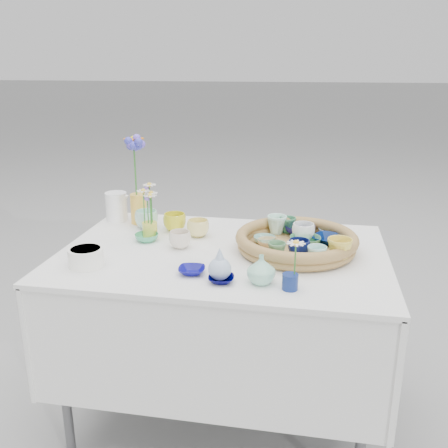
% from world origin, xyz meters
% --- Properties ---
extents(ground, '(80.00, 80.00, 0.00)m').
position_xyz_m(ground, '(0.00, 0.00, 0.00)').
color(ground, gray).
extents(display_table, '(1.26, 0.86, 0.77)m').
position_xyz_m(display_table, '(0.00, 0.00, 0.00)').
color(display_table, white).
rests_on(display_table, ground).
extents(wicker_tray, '(0.47, 0.47, 0.08)m').
position_xyz_m(wicker_tray, '(0.28, 0.05, 0.80)').
color(wicker_tray, brown).
rests_on(wicker_tray, display_table).
extents(tray_ceramic_0, '(0.16, 0.16, 0.04)m').
position_xyz_m(tray_ceramic_0, '(0.29, 0.20, 0.80)').
color(tray_ceramic_0, '#0D0D44').
rests_on(tray_ceramic_0, wicker_tray).
extents(tray_ceramic_1, '(0.16, 0.16, 0.03)m').
position_xyz_m(tray_ceramic_1, '(0.41, 0.12, 0.80)').
color(tray_ceramic_1, '#001143').
rests_on(tray_ceramic_1, wicker_tray).
extents(tray_ceramic_2, '(0.11, 0.11, 0.08)m').
position_xyz_m(tray_ceramic_2, '(0.44, -0.06, 0.82)').
color(tray_ceramic_2, gold).
rests_on(tray_ceramic_2, wicker_tray).
extents(tray_ceramic_3, '(0.13, 0.13, 0.04)m').
position_xyz_m(tray_ceramic_3, '(0.31, 0.07, 0.80)').
color(tray_ceramic_3, '#4B9462').
rests_on(tray_ceramic_3, wicker_tray).
extents(tray_ceramic_4, '(0.08, 0.08, 0.06)m').
position_xyz_m(tray_ceramic_4, '(0.21, -0.08, 0.81)').
color(tray_ceramic_4, '#57885B').
rests_on(tray_ceramic_4, wicker_tray).
extents(tray_ceramic_5, '(0.09, 0.09, 0.03)m').
position_xyz_m(tray_ceramic_5, '(0.15, 0.07, 0.80)').
color(tray_ceramic_5, '#83BAAA').
rests_on(tray_ceramic_5, wicker_tray).
extents(tray_ceramic_6, '(0.09, 0.09, 0.08)m').
position_xyz_m(tray_ceramic_6, '(0.19, 0.20, 0.82)').
color(tray_ceramic_6, '#C2F7E2').
rests_on(tray_ceramic_6, wicker_tray).
extents(tray_ceramic_7, '(0.12, 0.12, 0.07)m').
position_xyz_m(tray_ceramic_7, '(0.30, 0.13, 0.82)').
color(tray_ceramic_7, white).
rests_on(tray_ceramic_7, wicker_tray).
extents(tray_ceramic_8, '(0.10, 0.10, 0.03)m').
position_xyz_m(tray_ceramic_8, '(0.40, 0.23, 0.80)').
color(tray_ceramic_8, '#A3D7FF').
rests_on(tray_ceramic_8, wicker_tray).
extents(tray_ceramic_9, '(0.11, 0.11, 0.06)m').
position_xyz_m(tray_ceramic_9, '(0.29, -0.05, 0.82)').
color(tray_ceramic_9, '#0F1853').
rests_on(tray_ceramic_9, wicker_tray).
extents(tray_ceramic_10, '(0.11, 0.11, 0.03)m').
position_xyz_m(tray_ceramic_10, '(0.17, 0.04, 0.80)').
color(tray_ceramic_10, tan).
rests_on(tray_ceramic_10, wicker_tray).
extents(tray_ceramic_11, '(0.07, 0.07, 0.06)m').
position_xyz_m(tray_ceramic_11, '(0.36, -0.11, 0.82)').
color(tray_ceramic_11, '#A0DFD8').
rests_on(tray_ceramic_11, wicker_tray).
extents(tray_ceramic_12, '(0.09, 0.09, 0.07)m').
position_xyz_m(tray_ceramic_12, '(0.24, 0.22, 0.82)').
color(tray_ceramic_12, '#377C52').
rests_on(tray_ceramic_12, wicker_tray).
extents(loose_ceramic_0, '(0.10, 0.10, 0.08)m').
position_xyz_m(loose_ceramic_0, '(-0.25, 0.21, 0.80)').
color(loose_ceramic_0, gold).
rests_on(loose_ceramic_0, display_table).
extents(loose_ceramic_1, '(0.11, 0.11, 0.07)m').
position_xyz_m(loose_ceramic_1, '(-0.14, 0.15, 0.80)').
color(loose_ceramic_1, '#F3E180').
rests_on(loose_ceramic_1, display_table).
extents(loose_ceramic_2, '(0.12, 0.12, 0.03)m').
position_xyz_m(loose_ceramic_2, '(-0.33, 0.06, 0.78)').
color(loose_ceramic_2, '#41A473').
rests_on(loose_ceramic_2, display_table).
extents(loose_ceramic_3, '(0.09, 0.09, 0.07)m').
position_xyz_m(loose_ceramic_3, '(-0.17, 0.01, 0.80)').
color(loose_ceramic_3, beige).
rests_on(loose_ceramic_3, display_table).
extents(loose_ceramic_4, '(0.10, 0.10, 0.02)m').
position_xyz_m(loose_ceramic_4, '(-0.07, -0.23, 0.78)').
color(loose_ceramic_4, '#09076F').
rests_on(loose_ceramic_4, display_table).
extents(loose_ceramic_5, '(0.11, 0.11, 0.08)m').
position_xyz_m(loose_ceramic_5, '(-0.39, 0.22, 0.80)').
color(loose_ceramic_5, '#AEE5D0').
rests_on(loose_ceramic_5, display_table).
extents(loose_ceramic_6, '(0.09, 0.09, 0.02)m').
position_xyz_m(loose_ceramic_6, '(0.05, -0.29, 0.78)').
color(loose_ceramic_6, '#00003A').
rests_on(loose_ceramic_6, display_table).
extents(fluted_bowl, '(0.14, 0.14, 0.07)m').
position_xyz_m(fluted_bowl, '(-0.46, -0.23, 0.80)').
color(fluted_bowl, white).
rests_on(fluted_bowl, display_table).
extents(bud_vase_paleblue, '(0.10, 0.10, 0.12)m').
position_xyz_m(bud_vase_paleblue, '(0.04, -0.27, 0.83)').
color(bud_vase_paleblue, '#A1B6D2').
rests_on(bud_vase_paleblue, display_table).
extents(bud_vase_seafoam, '(0.11, 0.11, 0.10)m').
position_xyz_m(bud_vase_seafoam, '(0.18, -0.27, 0.82)').
color(bud_vase_seafoam, '#8ED2B2').
rests_on(bud_vase_seafoam, display_table).
extents(bud_vase_cobalt, '(0.07, 0.07, 0.05)m').
position_xyz_m(bud_vase_cobalt, '(0.28, -0.30, 0.79)').
color(bud_vase_cobalt, navy).
rests_on(bud_vase_cobalt, display_table).
extents(single_daisy, '(0.08, 0.08, 0.13)m').
position_xyz_m(single_daisy, '(0.29, -0.30, 0.87)').
color(single_daisy, white).
rests_on(single_daisy, bud_vase_cobalt).
extents(tall_vase_yellow, '(0.09, 0.09, 0.14)m').
position_xyz_m(tall_vase_yellow, '(-0.44, 0.28, 0.83)').
color(tall_vase_yellow, yellow).
rests_on(tall_vase_yellow, display_table).
extents(gerbera, '(0.13, 0.13, 0.27)m').
position_xyz_m(gerbera, '(-0.45, 0.29, 1.03)').
color(gerbera, orange).
rests_on(gerbera, tall_vase_yellow).
extents(hydrangea, '(0.10, 0.10, 0.31)m').
position_xyz_m(hydrangea, '(-0.45, 0.28, 1.01)').
color(hydrangea, '#3738B4').
rests_on(hydrangea, tall_vase_yellow).
extents(white_pitcher, '(0.16, 0.13, 0.13)m').
position_xyz_m(white_pitcher, '(-0.56, 0.31, 0.83)').
color(white_pitcher, white).
rests_on(white_pitcher, display_table).
extents(daisy_cup, '(0.08, 0.08, 0.07)m').
position_xyz_m(daisy_cup, '(-0.33, 0.10, 0.80)').
color(daisy_cup, '#D4CE43').
rests_on(daisy_cup, display_table).
extents(daisy_posy, '(0.09, 0.09, 0.17)m').
position_xyz_m(daisy_posy, '(-0.34, 0.10, 0.91)').
color(daisy_posy, white).
rests_on(daisy_posy, daisy_cup).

